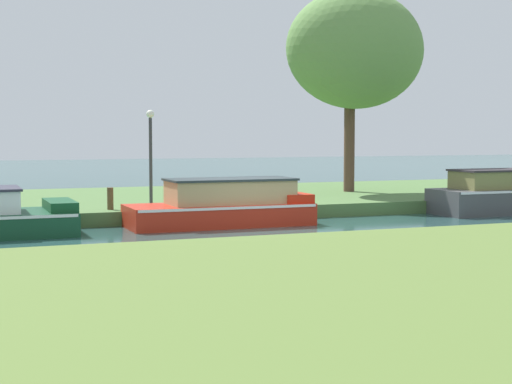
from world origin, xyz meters
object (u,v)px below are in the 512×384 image
(willow_tree_centre, at_px, (356,50))
(mooring_post_near, at_px, (110,199))
(red_cruiser, at_px, (225,206))
(lamp_post, at_px, (151,145))
(slate_narrowboat, at_px, (512,194))

(willow_tree_centre, distance_m, mooring_post_near, 11.24)
(red_cruiser, height_order, willow_tree_centre, willow_tree_centre)
(red_cruiser, bearing_deg, willow_tree_centre, 36.53)
(red_cruiser, height_order, lamp_post, lamp_post)
(slate_narrowboat, relative_size, willow_tree_centre, 0.77)
(willow_tree_centre, height_order, lamp_post, willow_tree_centre)
(willow_tree_centre, height_order, mooring_post_near, willow_tree_centre)
(red_cruiser, distance_m, mooring_post_near, 3.26)
(slate_narrowboat, distance_m, lamp_post, 11.57)
(lamp_post, height_order, mooring_post_near, lamp_post)
(red_cruiser, relative_size, willow_tree_centre, 0.69)
(red_cruiser, bearing_deg, lamp_post, 114.17)
(lamp_post, bearing_deg, willow_tree_centre, 13.76)
(red_cruiser, distance_m, lamp_post, 3.67)
(slate_narrowboat, bearing_deg, mooring_post_near, 172.91)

